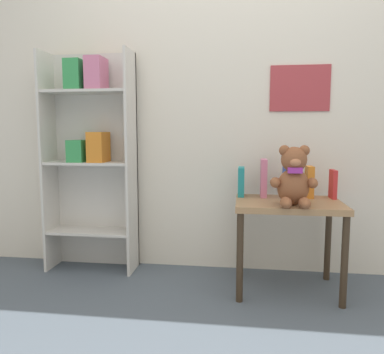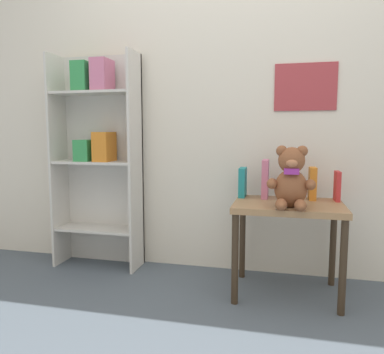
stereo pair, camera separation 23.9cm
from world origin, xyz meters
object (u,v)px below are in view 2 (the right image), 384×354
Objects in this scene: book_standing_teal at (243,182)px; book_standing_orange at (312,184)px; book_standing_red at (337,186)px; book_standing_blue at (289,179)px; display_table at (288,217)px; teddy_bear at (291,180)px; bookshelf_side at (98,147)px; book_standing_pink at (265,179)px.

book_standing_orange is (0.43, -0.01, 0.01)m from book_standing_teal.
book_standing_orange is at bearing 175.26° from book_standing_red.
book_standing_blue is 1.39× the size of book_standing_red.
teddy_bear is at bearing -86.73° from display_table.
book_standing_blue is (1.35, -0.07, -0.18)m from bookshelf_side.
book_standing_pink is at bearing 134.01° from display_table.
book_standing_orange is (0.14, 0.15, 0.19)m from display_table.
teddy_bear reaches higher than display_table.
book_standing_red is (0.29, 0.14, 0.18)m from display_table.
bookshelf_side is at bearing 175.24° from book_standing_red.
display_table is 0.38m from book_standing_teal.
bookshelf_side is 2.41× the size of display_table.
book_standing_teal is at bearing -3.72° from bookshelf_side.
book_standing_blue is at bearing -2.93° from bookshelf_side.
book_standing_teal is (1.06, -0.07, -0.21)m from bookshelf_side.
book_standing_red is (0.14, -0.01, -0.01)m from book_standing_orange.
teddy_bear is at bearing -90.79° from book_standing_blue.
display_table is at bearing 93.27° from teddy_bear.
display_table is 3.14× the size of book_standing_orange.
book_standing_teal is 0.77× the size of book_standing_pink.
book_standing_blue reaches higher than book_standing_pink.
teddy_bear is at bearing -61.54° from book_standing_pink.
book_standing_pink is (-0.14, 0.15, 0.21)m from display_table.
book_standing_blue is at bearing 0.40° from book_standing_teal.
display_table is at bearing -136.39° from book_standing_orange.
book_standing_blue is at bearing 91.53° from teddy_bear.
bookshelf_side reaches higher than book_standing_pink.
teddy_bear is 0.30m from book_standing_blue.
teddy_bear is (0.01, -0.14, 0.24)m from display_table.
book_standing_pink is at bearing -3.03° from book_standing_teal.
book_standing_pink is 0.29m from book_standing_orange.
bookshelf_side is 1.36m from book_standing_blue.
teddy_bear reaches higher than book_standing_teal.
book_standing_pink reaches higher than book_standing_teal.
book_standing_teal is 0.75× the size of book_standing_blue.
teddy_bear is (1.35, -0.37, -0.15)m from bookshelf_side.
book_standing_blue is (-0.00, 0.16, 0.21)m from display_table.
bookshelf_side reaches higher than book_standing_red.
display_table is 0.28m from book_standing_orange.
book_standing_red is (1.64, -0.09, -0.22)m from bookshelf_side.
book_standing_teal reaches higher than display_table.
book_standing_red reaches higher than display_table.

